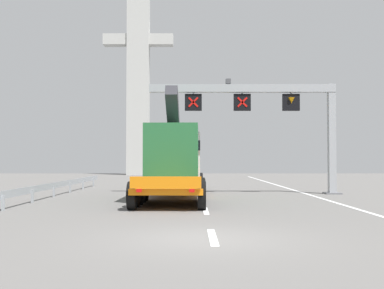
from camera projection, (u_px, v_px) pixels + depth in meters
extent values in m
plane|color=slate|center=(205.00, 239.00, 11.82)|extent=(112.00, 112.00, 0.00)
cube|color=silver|center=(214.00, 237.00, 12.02)|extent=(0.20, 2.60, 0.01)
cube|color=silver|center=(207.00, 211.00, 18.21)|extent=(0.20, 2.60, 0.01)
cube|color=silver|center=(204.00, 198.00, 24.40)|extent=(0.20, 2.60, 0.01)
cube|color=silver|center=(202.00, 190.00, 30.59)|extent=(0.20, 2.60, 0.01)
cube|color=silver|center=(200.00, 185.00, 36.77)|extent=(0.20, 2.60, 0.01)
cube|color=silver|center=(199.00, 181.00, 42.96)|extent=(0.20, 2.60, 0.01)
cube|color=silver|center=(199.00, 179.00, 49.15)|extent=(0.20, 2.60, 0.01)
cube|color=silver|center=(198.00, 176.00, 55.34)|extent=(0.20, 2.60, 0.01)
cube|color=silver|center=(198.00, 175.00, 61.53)|extent=(0.20, 2.60, 0.01)
cube|color=silver|center=(197.00, 173.00, 67.72)|extent=(0.20, 2.60, 0.01)
cube|color=silver|center=(324.00, 199.00, 23.80)|extent=(0.20, 63.00, 0.01)
cube|color=#9EA0A5|center=(333.00, 139.00, 27.30)|extent=(0.40, 0.40, 6.26)
cube|color=slate|center=(334.00, 193.00, 27.20)|extent=(0.90, 0.90, 0.08)
cube|color=#9EA0A5|center=(244.00, 88.00, 27.41)|extent=(10.60, 0.44, 0.44)
cube|color=#4C4C51|center=(230.00, 82.00, 27.42)|extent=(0.28, 0.40, 0.28)
cube|color=black|center=(293.00, 102.00, 27.37)|extent=(0.96, 0.24, 0.96)
cube|color=#9EA0A5|center=(293.00, 93.00, 27.39)|extent=(0.08, 0.08, 0.16)
cone|color=orange|center=(293.00, 100.00, 27.24)|extent=(0.35, 0.35, 0.33)
cube|color=black|center=(244.00, 102.00, 27.38)|extent=(0.96, 0.24, 0.96)
cube|color=#9EA0A5|center=(244.00, 93.00, 27.40)|extent=(0.08, 0.08, 0.16)
cube|color=red|center=(244.00, 102.00, 27.25)|extent=(0.59, 0.02, 0.59)
cube|color=red|center=(244.00, 102.00, 27.25)|extent=(0.59, 0.02, 0.59)
cube|color=black|center=(195.00, 102.00, 27.39)|extent=(0.96, 0.24, 0.96)
cube|color=#9EA0A5|center=(195.00, 93.00, 27.41)|extent=(0.08, 0.08, 0.16)
cube|color=red|center=(195.00, 102.00, 27.26)|extent=(0.59, 0.02, 0.59)
cube|color=red|center=(195.00, 102.00, 27.26)|extent=(0.59, 0.02, 0.59)
cube|color=orange|center=(175.00, 185.00, 23.09)|extent=(2.97, 10.44, 0.24)
cube|color=orange|center=(167.00, 182.00, 17.83)|extent=(2.66, 0.12, 0.44)
cylinder|color=black|center=(134.00, 196.00, 18.61)|extent=(0.34, 1.10, 1.10)
cylinder|color=black|center=(203.00, 196.00, 18.56)|extent=(0.34, 1.10, 1.10)
cylinder|color=black|center=(137.00, 194.00, 19.66)|extent=(0.34, 1.10, 1.10)
cylinder|color=black|center=(203.00, 194.00, 19.61)|extent=(0.34, 1.10, 1.10)
cylinder|color=black|center=(141.00, 192.00, 20.71)|extent=(0.34, 1.10, 1.10)
cylinder|color=black|center=(203.00, 192.00, 20.66)|extent=(0.34, 1.10, 1.10)
cylinder|color=black|center=(144.00, 190.00, 21.76)|extent=(0.34, 1.10, 1.10)
cylinder|color=black|center=(203.00, 191.00, 21.71)|extent=(0.34, 1.10, 1.10)
cylinder|color=black|center=(146.00, 189.00, 22.81)|extent=(0.34, 1.10, 1.10)
cylinder|color=black|center=(203.00, 189.00, 22.76)|extent=(0.34, 1.10, 1.10)
cube|color=silver|center=(181.00, 157.00, 30.23)|extent=(2.63, 3.24, 3.10)
cube|color=black|center=(181.00, 146.00, 30.25)|extent=(2.66, 3.26, 0.60)
cylinder|color=black|center=(162.00, 181.00, 31.08)|extent=(0.36, 1.11, 1.10)
cylinder|color=black|center=(202.00, 181.00, 31.03)|extent=(0.36, 1.11, 1.10)
cylinder|color=black|center=(159.00, 183.00, 29.09)|extent=(0.36, 1.11, 1.10)
cylinder|color=black|center=(202.00, 183.00, 29.04)|extent=(0.36, 1.11, 1.10)
cube|color=#236638|center=(175.00, 154.00, 23.54)|extent=(2.47, 5.76, 2.70)
cube|color=#2D2D33|center=(174.00, 113.00, 22.74)|extent=(0.61, 2.95, 2.29)
cube|color=red|center=(141.00, 191.00, 17.79)|extent=(0.20, 0.06, 0.12)
cube|color=red|center=(193.00, 191.00, 17.76)|extent=(0.20, 0.06, 0.12)
cube|color=#999EA3|center=(44.00, 188.00, 23.18)|extent=(0.04, 26.64, 0.32)
cube|color=#999EA3|center=(5.00, 203.00, 18.18)|extent=(0.10, 0.10, 0.60)
cube|color=#999EA3|center=(34.00, 196.00, 21.51)|extent=(0.10, 0.10, 0.60)
cube|color=#999EA3|center=(56.00, 191.00, 24.84)|extent=(0.10, 0.10, 0.60)
cube|color=#999EA3|center=(72.00, 188.00, 28.16)|extent=(0.10, 0.10, 0.60)
cube|color=#999EA3|center=(85.00, 185.00, 31.49)|extent=(0.10, 0.10, 0.60)
cube|color=#999EA3|center=(95.00, 182.00, 34.82)|extent=(0.10, 0.10, 0.60)
cube|color=#B7B7B2|center=(140.00, 66.00, 62.01)|extent=(2.80, 2.00, 28.06)
cube|color=#B7B7B2|center=(140.00, 40.00, 62.11)|extent=(9.00, 1.60, 1.40)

